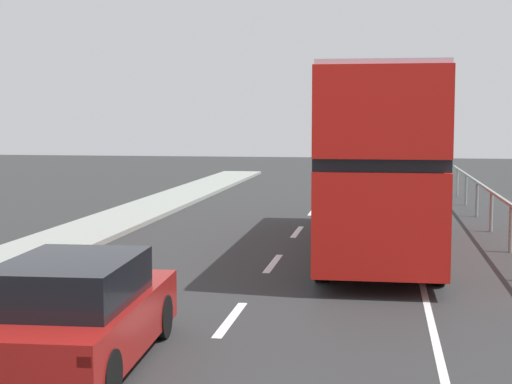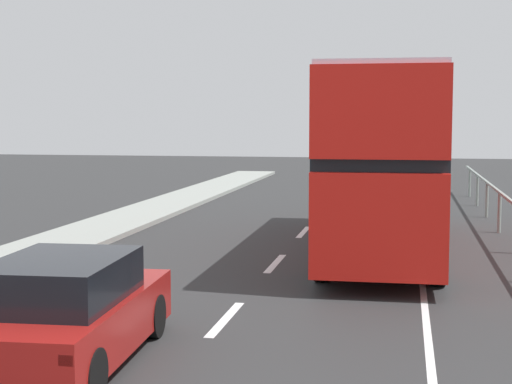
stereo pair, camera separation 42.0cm
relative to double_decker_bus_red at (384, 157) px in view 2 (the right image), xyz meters
The scene contains 3 objects.
lane_paint_markings 6.31m from the double_decker_bus_red, 92.96° to the right, with size 3.33×46.00×0.01m.
double_decker_bus_red is the anchor object (origin of this frame).
hatchback_car_near 10.70m from the double_decker_bus_red, 111.31° to the right, with size 1.98×4.20×1.45m.
Camera 2 is at (2.81, -5.16, 3.24)m, focal length 54.91 mm.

